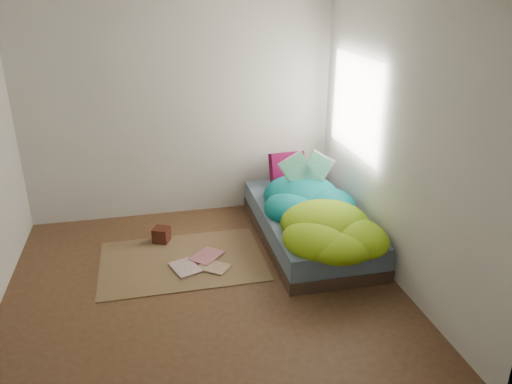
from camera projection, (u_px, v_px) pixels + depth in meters
ground at (204, 290)px, 4.50m from camera, size 3.50×3.50×0.00m
room_walls at (198, 113)px, 3.89m from camera, size 3.54×3.54×2.62m
bed at (309, 225)px, 5.34m from camera, size 1.00×2.00×0.34m
duvet at (317, 204)px, 5.01m from camera, size 0.96×1.84×0.34m
rug at (182, 261)px, 4.96m from camera, size 1.60×1.10×0.01m
pillow_floral at (298, 178)px, 6.01m from camera, size 0.54×0.35×0.12m
pillow_magenta at (287, 170)px, 5.85m from camera, size 0.42×0.16×0.41m
open_book at (307, 159)px, 5.31m from camera, size 0.49×0.14×0.29m
wooden_box at (161, 235)px, 5.30m from camera, size 0.21×0.21×0.16m
floor_book_a at (174, 271)px, 4.75m from camera, size 0.32×0.37×0.02m
floor_book_b at (197, 253)px, 5.06m from camera, size 0.40×0.40×0.03m
floor_book_c at (208, 272)px, 4.73m from camera, size 0.35×0.34×0.02m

